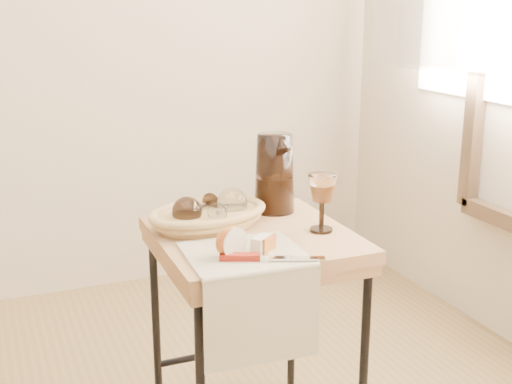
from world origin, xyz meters
name	(u,v)px	position (x,y,z in m)	size (l,w,h in m)	color
side_table	(253,341)	(0.66, 0.47, 0.33)	(0.51, 0.51, 0.65)	brown
tea_towel	(245,254)	(0.57, 0.32, 0.66)	(0.29, 0.26, 0.01)	beige
bread_basket	(209,218)	(0.56, 0.57, 0.68)	(0.31, 0.21, 0.05)	#A47D40
goblet_lying_a	(197,208)	(0.54, 0.58, 0.71)	(0.14, 0.08, 0.08)	#37251B
goblet_lying_b	(226,207)	(0.61, 0.55, 0.71)	(0.14, 0.09, 0.09)	white
pitcher	(274,173)	(0.79, 0.63, 0.77)	(0.16, 0.24, 0.27)	black
wine_goblet	(322,203)	(0.83, 0.41, 0.74)	(0.08, 0.08, 0.16)	white
apple_half	(229,241)	(0.53, 0.32, 0.70)	(0.08, 0.04, 0.08)	#B71111
apple_wedge	(261,244)	(0.62, 0.32, 0.68)	(0.06, 0.03, 0.04)	beige
table_knife	(268,256)	(0.61, 0.25, 0.67)	(0.25, 0.03, 0.02)	silver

